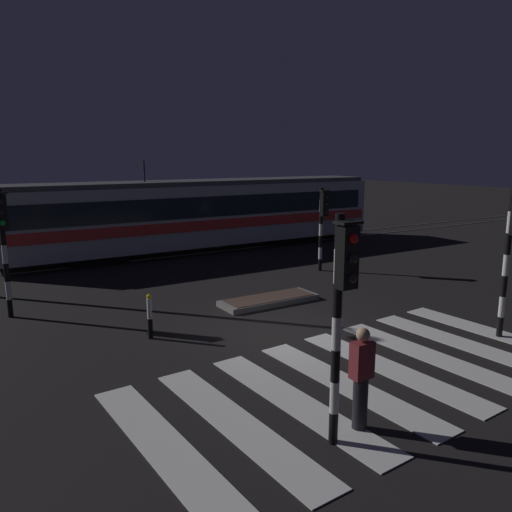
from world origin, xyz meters
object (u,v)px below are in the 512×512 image
at_px(traffic_light_corner_far_left, 3,234).
at_px(pedestrian_waiting_at_kerb, 361,378).
at_px(traffic_light_corner_near_right, 512,242).
at_px(tram, 202,213).
at_px(bollard_island_edge, 150,316).
at_px(traffic_light_corner_far_right, 323,217).
at_px(traffic_light_kerb_mid_left, 342,298).

bearing_deg(traffic_light_corner_far_left, pedestrian_waiting_at_kerb, -66.00).
relative_size(traffic_light_corner_near_right, pedestrian_waiting_at_kerb, 2.10).
height_order(tram, bollard_island_edge, tram).
bearing_deg(traffic_light_corner_far_right, tram, 107.27).
bearing_deg(traffic_light_corner_near_right, bollard_island_edge, 148.45).
distance_m(traffic_light_corner_near_right, tram, 14.38).
distance_m(traffic_light_corner_far_right, bollard_island_edge, 8.99).
bearing_deg(traffic_light_corner_far_right, pedestrian_waiting_at_kerb, -125.95).
bearing_deg(pedestrian_waiting_at_kerb, traffic_light_corner_far_right, 54.05).
bearing_deg(tram, traffic_light_kerb_mid_left, -108.79).
bearing_deg(pedestrian_waiting_at_kerb, traffic_light_kerb_mid_left, -163.94).
bearing_deg(traffic_light_corner_far_right, traffic_light_kerb_mid_left, -127.88).
height_order(traffic_light_kerb_mid_left, traffic_light_corner_far_right, traffic_light_kerb_mid_left).
relative_size(traffic_light_corner_far_left, traffic_light_corner_far_right, 1.10).
xyz_separation_m(traffic_light_corner_near_right, bollard_island_edge, (-7.26, 4.46, -1.81)).
xyz_separation_m(traffic_light_kerb_mid_left, tram, (5.36, 15.76, -0.58)).
xyz_separation_m(tram, pedestrian_waiting_at_kerb, (-4.73, -15.58, -0.88)).
relative_size(pedestrian_waiting_at_kerb, bollard_island_edge, 1.54).
bearing_deg(pedestrian_waiting_at_kerb, tram, 73.10).
height_order(traffic_light_kerb_mid_left, tram, tram).
bearing_deg(traffic_light_corner_near_right, traffic_light_kerb_mid_left, -167.50).
height_order(traffic_light_corner_near_right, tram, tram).
height_order(traffic_light_corner_far_left, pedestrian_waiting_at_kerb, traffic_light_corner_far_left).
relative_size(traffic_light_corner_far_left, traffic_light_corner_near_right, 0.98).
bearing_deg(traffic_light_kerb_mid_left, traffic_light_corner_near_right, 12.50).
bearing_deg(traffic_light_corner_far_left, tram, 35.73).
distance_m(traffic_light_corner_far_left, tram, 10.90).
distance_m(traffic_light_kerb_mid_left, bollard_island_edge, 6.20).
xyz_separation_m(tram, bollard_island_edge, (-6.16, -9.87, -1.19)).
distance_m(traffic_light_corner_near_right, bollard_island_edge, 8.71).
distance_m(traffic_light_corner_far_right, tram, 6.64).
bearing_deg(pedestrian_waiting_at_kerb, traffic_light_corner_near_right, 12.11).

